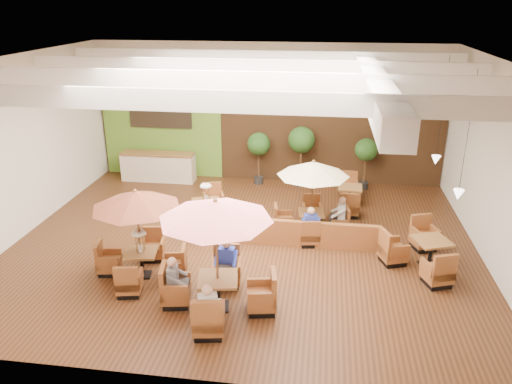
% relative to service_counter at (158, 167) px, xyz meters
% --- Properties ---
extents(room, '(14.04, 14.00, 5.52)m').
position_rel_service_counter_xyz_m(room, '(4.65, -3.88, 3.05)').
color(room, '#381E0F').
rests_on(room, ground).
extents(service_counter, '(3.00, 0.75, 1.18)m').
position_rel_service_counter_xyz_m(service_counter, '(0.00, 0.00, 0.00)').
color(service_counter, beige).
rests_on(service_counter, ground).
extents(booth_divider, '(6.01, 0.25, 0.83)m').
position_rel_service_counter_xyz_m(booth_divider, '(5.50, -5.10, -0.17)').
color(booth_divider, brown).
rests_on(booth_divider, ground).
extents(table_0, '(2.54, 2.54, 2.53)m').
position_rel_service_counter_xyz_m(table_0, '(1.98, -7.43, 1.13)').
color(table_0, brown).
rests_on(table_0, ground).
extents(table_1, '(2.90, 2.90, 2.87)m').
position_rel_service_counter_xyz_m(table_1, '(4.34, -8.61, 1.35)').
color(table_1, brown).
rests_on(table_1, ground).
extents(table_2, '(2.44, 2.44, 2.45)m').
position_rel_service_counter_xyz_m(table_2, '(6.40, -4.08, 1.10)').
color(table_2, brown).
rests_on(table_2, ground).
extents(table_3, '(1.16, 2.88, 1.58)m').
position_rel_service_counter_xyz_m(table_3, '(2.95, -3.92, -0.08)').
color(table_3, brown).
rests_on(table_3, ground).
extents(table_4, '(2.03, 2.89, 1.02)m').
position_rel_service_counter_xyz_m(table_4, '(9.50, -5.77, -0.20)').
color(table_4, brown).
rests_on(table_4, ground).
extents(table_5, '(0.88, 2.51, 0.94)m').
position_rel_service_counter_xyz_m(table_5, '(7.70, -1.67, -0.23)').
color(table_5, brown).
rests_on(table_5, ground).
extents(topiary_0, '(0.91, 0.91, 2.12)m').
position_rel_service_counter_xyz_m(topiary_0, '(4.13, 0.20, 0.99)').
color(topiary_0, black).
rests_on(topiary_0, ground).
extents(topiary_1, '(1.04, 1.04, 2.41)m').
position_rel_service_counter_xyz_m(topiary_1, '(5.82, 0.20, 1.21)').
color(topiary_1, black).
rests_on(topiary_1, ground).
extents(topiary_2, '(0.88, 0.88, 2.03)m').
position_rel_service_counter_xyz_m(topiary_2, '(8.32, 0.20, 0.93)').
color(topiary_2, black).
rests_on(topiary_2, ground).
extents(diner_0, '(0.47, 0.43, 0.86)m').
position_rel_service_counter_xyz_m(diner_0, '(4.34, -9.67, 0.20)').
color(diner_0, silver).
rests_on(diner_0, ground).
extents(diner_1, '(0.41, 0.33, 0.85)m').
position_rel_service_counter_xyz_m(diner_1, '(4.34, -7.56, 0.20)').
color(diner_1, '#2A3DB7').
rests_on(diner_1, ground).
extents(diner_2, '(0.37, 0.43, 0.83)m').
position_rel_service_counter_xyz_m(diner_2, '(3.29, -8.61, 0.19)').
color(diner_2, slate).
rests_on(diner_2, ground).
extents(diner_3, '(0.43, 0.37, 0.81)m').
position_rel_service_counter_xyz_m(diner_3, '(6.40, -4.97, 0.18)').
color(diner_3, '#2A3DB7').
rests_on(diner_3, ground).
extents(diner_4, '(0.32, 0.40, 0.82)m').
position_rel_service_counter_xyz_m(diner_4, '(7.30, -4.08, 0.18)').
color(diner_4, silver).
rests_on(diner_4, ground).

